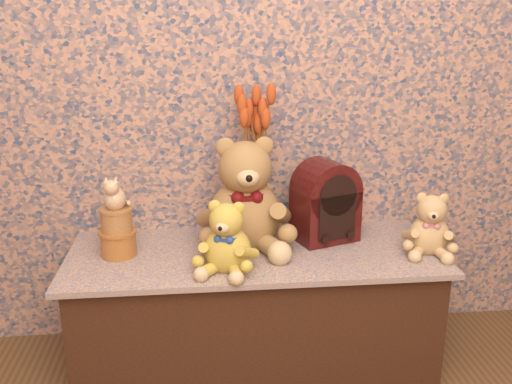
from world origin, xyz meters
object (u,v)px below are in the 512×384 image
Objects in this scene: teddy_small at (430,220)px; teddy_large at (245,188)px; cathedral_radio at (325,200)px; teddy_medium at (227,233)px; ceramic_vase at (258,211)px; biscuit_tin_lower at (118,243)px; cat_figurine at (114,191)px.

teddy_large is at bearing -176.00° from teddy_small.
teddy_medium is at bearing -167.99° from cathedral_radio.
ceramic_vase is at bearing 55.20° from teddy_large.
cathedral_radio is (0.31, 0.02, -0.07)m from teddy_large.
teddy_large is 0.49m from biscuit_tin_lower.
ceramic_vase is 1.59× the size of biscuit_tin_lower.
teddy_medium reaches higher than biscuit_tin_lower.
teddy_small is 1.92× the size of cat_figurine.
biscuit_tin_lower is at bearing -174.83° from teddy_large.
teddy_large reaches higher than cathedral_radio.
cathedral_radio is at bearing -13.76° from ceramic_vase.
teddy_small is at bearing -4.14° from biscuit_tin_lower.
ceramic_vase is at bearing 85.37° from teddy_medium.
ceramic_vase is (-0.25, 0.06, -0.06)m from cathedral_radio.
biscuit_tin_lower is at bearing 177.71° from teddy_medium.
cat_figurine is at bearing -174.83° from teddy_large.
ceramic_vase is at bearing 175.37° from teddy_small.
teddy_large reaches higher than teddy_small.
ceramic_vase is at bearing 147.00° from cathedral_radio.
teddy_large is 0.68m from teddy_small.
cat_figurine is at bearing 166.71° from cathedral_radio.
cat_figurine is (-0.77, -0.08, 0.08)m from cathedral_radio.
cathedral_radio is 2.48× the size of cat_figurine.
cathedral_radio is at bearing 170.93° from teddy_small.
biscuit_tin_lower is (-0.46, -0.06, -0.18)m from teddy_large.
cathedral_radio is at bearing 5.95° from biscuit_tin_lower.
cathedral_radio is 2.48× the size of biscuit_tin_lower.
cathedral_radio reaches higher than teddy_medium.
ceramic_vase is 1.60× the size of cat_figurine.
teddy_medium is 0.84× the size of cathedral_radio.
cat_figurine is at bearing -164.61° from ceramic_vase.
teddy_medium is 1.08× the size of teddy_small.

